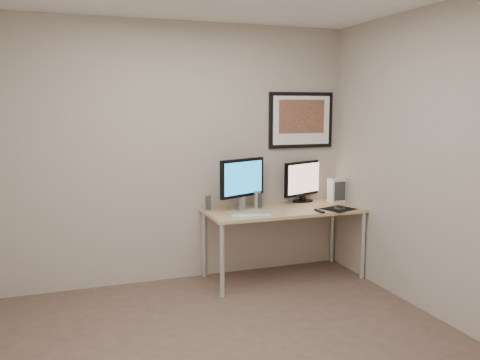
{
  "coord_description": "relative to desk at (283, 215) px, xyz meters",
  "views": [
    {
      "loc": [
        -1.14,
        -3.3,
        1.77
      ],
      "look_at": [
        0.44,
        1.1,
        1.09
      ],
      "focal_mm": 38.0,
      "sensor_mm": 36.0,
      "label": 1
    }
  ],
  "objects": [
    {
      "name": "desk",
      "position": [
        0.0,
        0.0,
        0.0
      ],
      "size": [
        1.6,
        0.7,
        0.73
      ],
      "color": "#977949",
      "rests_on": "floor"
    },
    {
      "name": "monitor_tv",
      "position": [
        0.36,
        0.27,
        0.31
      ],
      "size": [
        0.54,
        0.25,
        0.45
      ],
      "rotation": [
        0.0,
        0.0,
        0.4
      ],
      "color": "black",
      "rests_on": "desk"
    },
    {
      "name": "remote",
      "position": [
        0.27,
        -0.26,
        0.08
      ],
      "size": [
        0.05,
        0.16,
        0.02
      ],
      "primitive_type": "cube",
      "rotation": [
        0.0,
        0.0,
        -0.02
      ],
      "color": "black",
      "rests_on": "desk"
    },
    {
      "name": "mouse",
      "position": [
        0.52,
        -0.23,
        0.09
      ],
      "size": [
        0.08,
        0.11,
        0.03
      ],
      "primitive_type": "ellipsoid",
      "rotation": [
        0.0,
        0.0,
        0.29
      ],
      "color": "black",
      "rests_on": "mousepad"
    },
    {
      "name": "room",
      "position": [
        -1.0,
        -0.9,
        0.98
      ],
      "size": [
        3.6,
        3.6,
        3.6
      ],
      "color": "white",
      "rests_on": "ground"
    },
    {
      "name": "fan_unit",
      "position": [
        0.71,
        0.15,
        0.2
      ],
      "size": [
        0.17,
        0.13,
        0.26
      ],
      "primitive_type": "cube",
      "rotation": [
        0.0,
        0.0,
        0.04
      ],
      "color": "silver",
      "rests_on": "desk"
    },
    {
      "name": "framed_art",
      "position": [
        0.35,
        0.33,
        0.96
      ],
      "size": [
        0.75,
        0.04,
        0.6
      ],
      "color": "black",
      "rests_on": "room"
    },
    {
      "name": "speaker_left",
      "position": [
        -0.76,
        0.18,
        0.15
      ],
      "size": [
        0.07,
        0.07,
        0.17
      ],
      "primitive_type": "cylinder",
      "rotation": [
        0.0,
        0.0,
        -0.03
      ],
      "color": "#B5B6BA",
      "rests_on": "desk"
    },
    {
      "name": "monitor_large",
      "position": [
        -0.41,
        0.11,
        0.35
      ],
      "size": [
        0.54,
        0.27,
        0.52
      ],
      "rotation": [
        0.0,
        0.0,
        0.4
      ],
      "color": "#B5B6BA",
      "rests_on": "desk"
    },
    {
      "name": "keyboard",
      "position": [
        -0.44,
        -0.23,
        0.07
      ],
      "size": [
        0.41,
        0.2,
        0.01
      ],
      "primitive_type": "cube",
      "rotation": [
        0.0,
        0.0,
        -0.27
      ],
      "color": "silver",
      "rests_on": "desk"
    },
    {
      "name": "mousepad",
      "position": [
        0.52,
        -0.21,
        0.07
      ],
      "size": [
        0.36,
        0.34,
        0.0
      ],
      "primitive_type": "cube",
      "rotation": [
        0.0,
        0.0,
        0.32
      ],
      "color": "black",
      "rests_on": "desk"
    },
    {
      "name": "speaker_right",
      "position": [
        -0.25,
        0.1,
        0.16
      ],
      "size": [
        0.09,
        0.09,
        0.19
      ],
      "primitive_type": "cylinder",
      "rotation": [
        0.0,
        0.0,
        0.3
      ],
      "color": "#B5B6BA",
      "rests_on": "desk"
    },
    {
      "name": "floor",
      "position": [
        -1.0,
        -1.35,
        -0.66
      ],
      "size": [
        3.6,
        3.6,
        0.0
      ],
      "primitive_type": "plane",
      "color": "#4F3F31",
      "rests_on": "ground"
    }
  ]
}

